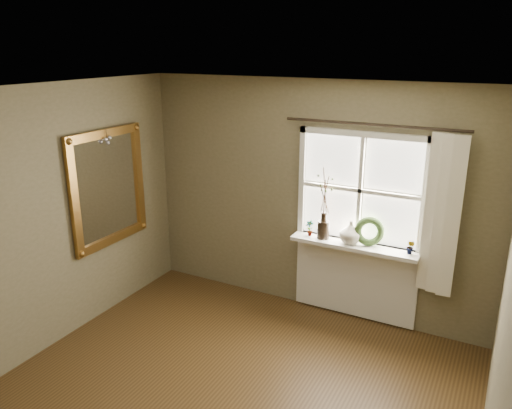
{
  "coord_description": "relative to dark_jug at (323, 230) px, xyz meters",
  "views": [
    {
      "loc": [
        1.91,
        -2.69,
        2.93
      ],
      "look_at": [
        -0.32,
        1.55,
        1.39
      ],
      "focal_mm": 35.0,
      "sensor_mm": 36.0,
      "label": 1
    }
  ],
  "objects": [
    {
      "name": "wall_right",
      "position": [
        1.85,
        -2.12,
        0.28
      ],
      "size": [
        0.1,
        4.5,
        2.6
      ],
      "primitive_type": "cube",
      "color": "#6B6346",
      "rests_on": "ground"
    },
    {
      "name": "window_sill",
      "position": [
        0.35,
        0.0,
        -0.12
      ],
      "size": [
        1.36,
        0.26,
        0.04
      ],
      "primitive_type": "cube",
      "color": "silver",
      "rests_on": "wall_back"
    },
    {
      "name": "window_apron",
      "position": [
        0.35,
        0.11,
        -0.56
      ],
      "size": [
        1.36,
        0.04,
        0.88
      ],
      "primitive_type": "cube",
      "color": "silver",
      "rests_on": "ground"
    },
    {
      "name": "wall_left",
      "position": [
        -2.25,
        -2.12,
        0.28
      ],
      "size": [
        0.1,
        4.5,
        2.6
      ],
      "primitive_type": "cube",
      "color": "#6B6346",
      "rests_on": "ground"
    },
    {
      "name": "potted_plant_right",
      "position": [
        0.93,
        0.0,
        -0.02
      ],
      "size": [
        0.1,
        0.09,
        0.15
      ],
      "primitive_type": "imported",
      "rotation": [
        0.0,
        0.0,
        -0.41
      ],
      "color": "#314B21",
      "rests_on": "window_sill"
    },
    {
      "name": "gilt_mirror",
      "position": [
        -2.17,
        -0.92,
        0.42
      ],
      "size": [
        0.1,
        1.08,
        1.28
      ],
      "color": "white",
      "rests_on": "wall_left"
    },
    {
      "name": "potted_plant_left",
      "position": [
        -0.16,
        0.0,
        -0.01
      ],
      "size": [
        0.1,
        0.08,
        0.18
      ],
      "primitive_type": "imported",
      "rotation": [
        0.0,
        0.0,
        -0.19
      ],
      "color": "#314B21",
      "rests_on": "window_sill"
    },
    {
      "name": "curtain",
      "position": [
        1.19,
        0.01,
        0.35
      ],
      "size": [
        0.36,
        0.12,
        1.59
      ],
      "primitive_type": "cube",
      "color": "silver",
      "rests_on": "wall_back"
    },
    {
      "name": "cream_vase",
      "position": [
        0.3,
        0.0,
        0.02
      ],
      "size": [
        0.26,
        0.26,
        0.24
      ],
      "primitive_type": "imported",
      "rotation": [
        0.0,
        0.0,
        0.13
      ],
      "color": "beige",
      "rests_on": "window_sill"
    },
    {
      "name": "window_frame",
      "position": [
        0.35,
        0.11,
        0.46
      ],
      "size": [
        1.36,
        0.06,
        1.24
      ],
      "color": "silver",
      "rests_on": "wall_back"
    },
    {
      "name": "curtain_rod",
      "position": [
        0.45,
        0.05,
        1.16
      ],
      "size": [
        1.84,
        0.03,
        0.03
      ],
      "primitive_type": "cylinder",
      "rotation": [
        0.0,
        1.57,
        0.0
      ],
      "color": "black",
      "rests_on": "wall_back"
    },
    {
      "name": "ceiling",
      "position": [
        -0.2,
        -2.12,
        1.58
      ],
      "size": [
        4.5,
        4.5,
        0.0
      ],
      "primitive_type": "plane",
      "color": "silver",
      "rests_on": "ground"
    },
    {
      "name": "wreath",
      "position": [
        0.49,
        0.04,
        0.02
      ],
      "size": [
        0.34,
        0.24,
        0.32
      ],
      "primitive_type": "torus",
      "rotation": [
        1.36,
        0.0,
        0.38
      ],
      "color": "#314B21",
      "rests_on": "window_sill"
    },
    {
      "name": "wall_back",
      "position": [
        -0.2,
        0.18,
        0.28
      ],
      "size": [
        4.0,
        0.1,
        2.6
      ],
      "primitive_type": "cube",
      "color": "#6B6346",
      "rests_on": "ground"
    },
    {
      "name": "dark_jug",
      "position": [
        0.0,
        0.0,
        0.0
      ],
      "size": [
        0.17,
        0.17,
        0.2
      ],
      "primitive_type": "cylinder",
      "rotation": [
        0.0,
        0.0,
        -0.32
      ],
      "color": "black",
      "rests_on": "window_sill"
    }
  ]
}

